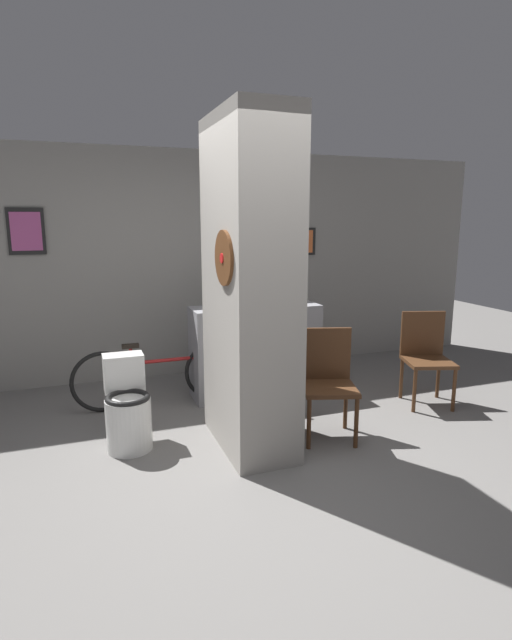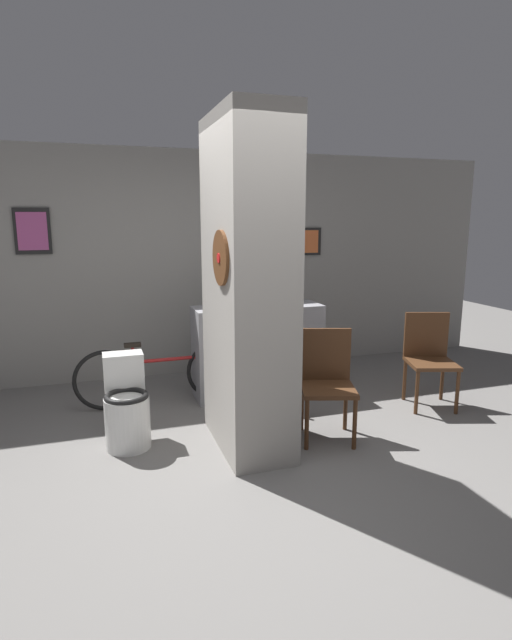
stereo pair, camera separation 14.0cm
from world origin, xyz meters
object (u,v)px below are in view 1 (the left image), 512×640
bicycle (160,374)px  chair_by_doorway (426,354)px  chair_near_pillar (327,378)px  toilet (128,409)px  bottle_tall (236,296)px

bicycle → chair_by_doorway: bearing=-18.1°
chair_near_pillar → bicycle: bearing=153.2°
toilet → bottle_tall: bearing=33.4°
chair_by_doorway → bottle_tall: bottle_tall is taller
toilet → chair_near_pillar: (1.62, -0.34, 0.19)m
chair_by_doorway → bicycle: bearing=179.6°
chair_by_doorway → bottle_tall: 1.99m
chair_by_doorway → bicycle: (-2.52, 0.82, -0.19)m
chair_near_pillar → bicycle: (-1.22, 1.18, -0.19)m
toilet → chair_near_pillar: size_ratio=0.80×
bicycle → bottle_tall: size_ratio=4.91×
chair_near_pillar → bottle_tall: bearing=129.4°
bicycle → bottle_tall: bottle_tall is taller
toilet → chair_near_pillar: bearing=-11.8°
chair_by_doorway → chair_near_pillar: bearing=-146.7°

